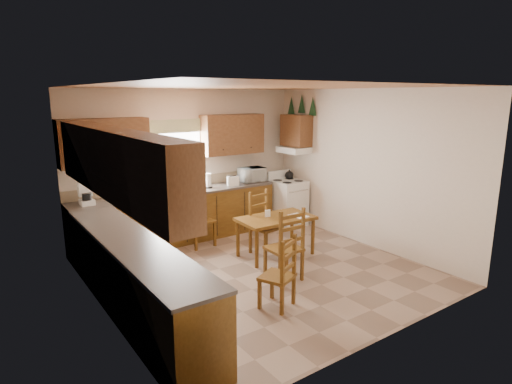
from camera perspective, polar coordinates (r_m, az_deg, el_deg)
floor at (r=6.53m, az=0.45°, el=-10.55°), size 4.50×4.50×0.00m
ceiling at (r=5.99m, az=0.50°, el=13.88°), size 4.50×4.50×0.00m
wall_left at (r=5.17m, az=-20.22°, el=-1.84°), size 4.50×4.50×0.00m
wall_right at (r=7.63m, az=14.35°, el=3.07°), size 4.50×4.50×0.00m
wall_back at (r=8.02m, az=-8.96°, el=3.78°), size 4.50×4.50×0.00m
wall_front at (r=4.54m, az=17.32°, el=-3.61°), size 4.50×4.50×0.00m
lower_cab_back at (r=7.80m, az=-10.22°, el=-3.39°), size 3.75×0.60×0.88m
lower_cab_left at (r=5.41m, az=-15.92°, el=-11.11°), size 0.60×3.60×0.88m
counter_back at (r=7.68m, az=-10.35°, el=-0.09°), size 3.75×0.63×0.04m
counter_left at (r=5.24m, az=-16.23°, el=-6.50°), size 0.63×3.60×0.04m
backsplash at (r=7.92m, az=-11.27°, el=1.07°), size 3.75×0.01×0.18m
upper_cab_back_left at (r=7.26m, az=-19.57°, el=6.28°), size 1.41×0.33×0.75m
upper_cab_back_right at (r=8.24m, az=-3.15°, el=7.68°), size 1.25×0.33×0.75m
upper_cab_left at (r=4.98m, az=-18.38°, el=3.69°), size 0.33×3.60×0.75m
upper_cab_stove at (r=8.60m, az=5.37°, el=8.17°), size 0.33×0.62×0.62m
range_hood at (r=8.61m, az=5.06°, el=5.63°), size 0.44×0.62×0.12m
window_frame at (r=7.84m, az=-10.88°, el=4.97°), size 1.13×0.02×1.18m
window_pane at (r=7.84m, az=-10.87°, el=4.97°), size 1.05×0.01×1.10m
window_valance at (r=7.77m, az=-10.95°, el=8.61°), size 1.19×0.01×0.24m
sink_basin at (r=7.71m, az=-9.86°, el=0.27°), size 0.75×0.45×0.04m
pine_decal_a at (r=8.43m, az=7.57°, el=11.28°), size 0.22×0.22×0.36m
pine_decal_b at (r=8.66m, az=6.11°, el=11.63°), size 0.22×0.22×0.36m
pine_decal_c at (r=8.91m, az=4.72°, el=11.43°), size 0.22×0.22×0.36m
stove at (r=8.70m, az=4.26°, el=-1.49°), size 0.62×0.64×0.89m
coffeemaker at (r=7.11m, az=-21.70°, el=-0.18°), size 0.28×0.31×0.36m
paper_towel at (r=7.90m, az=-6.41°, el=1.52°), size 0.11×0.11×0.27m
toaster at (r=8.09m, az=-3.10°, el=1.51°), size 0.24×0.20×0.17m
microwave at (r=8.43m, az=-0.54°, el=2.34°), size 0.47×0.34×0.27m
dining_table at (r=7.05m, az=2.63°, el=-5.91°), size 1.25×0.76×0.65m
chair_near_left at (r=5.36m, az=2.83°, el=-10.60°), size 0.50×0.50×0.92m
chair_near_right at (r=6.11m, az=3.73°, el=-6.89°), size 0.46×0.44×1.06m
chair_far_left at (r=7.49m, az=-7.53°, el=-3.31°), size 0.45×0.43×1.04m
chair_far_right at (r=7.08m, az=1.33°, el=-4.19°), size 0.49×0.47×1.04m
table_paper at (r=7.05m, az=5.69°, el=-3.16°), size 0.24×0.31×0.00m
table_card at (r=6.95m, az=1.57°, el=-2.86°), size 0.09×0.05×0.12m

